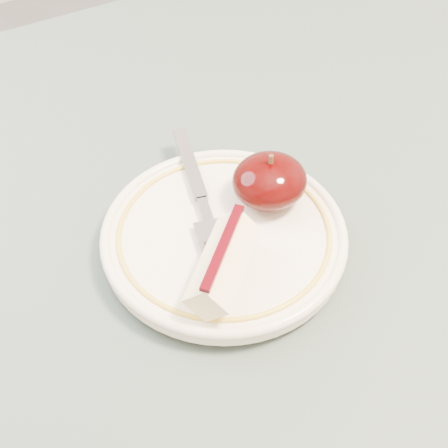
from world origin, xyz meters
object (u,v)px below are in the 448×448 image
apple_half (269,181)px  fork (202,200)px  plate (224,235)px  table (260,310)px

apple_half → fork: size_ratio=0.36×
plate → table: bearing=-37.5°
table → apple_half: (0.03, 0.04, 0.13)m
apple_half → fork: apple_half is taller
table → plate: plate is taller
table → fork: bearing=115.3°
fork → plate: bearing=-164.3°
table → fork: fork is taller
apple_half → plate: bearing=-163.4°
table → fork: 0.13m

